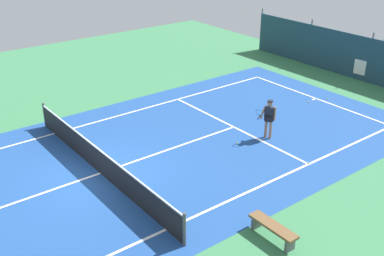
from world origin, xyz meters
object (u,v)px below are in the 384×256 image
(tennis_player, at_px, (269,116))
(tennis_ball_by_sideline, at_px, (328,98))
(courtside_bench, at_px, (273,228))
(tennis_ball_midcourt, at_px, (308,102))
(tennis_net, at_px, (100,161))
(tennis_ball_near_player, at_px, (237,143))

(tennis_player, bearing_deg, tennis_ball_by_sideline, -100.75)
(tennis_ball_by_sideline, height_order, courtside_bench, courtside_bench)
(tennis_ball_midcourt, relative_size, courtside_bench, 0.04)
(tennis_net, relative_size, tennis_player, 6.17)
(tennis_net, distance_m, tennis_ball_near_player, 5.60)
(tennis_ball_by_sideline, bearing_deg, tennis_player, -77.37)
(tennis_ball_midcourt, xyz_separation_m, courtside_bench, (6.22, -9.03, 0.34))
(tennis_ball_midcourt, distance_m, courtside_bench, 10.97)
(tennis_player, height_order, courtside_bench, tennis_player)
(tennis_net, relative_size, courtside_bench, 6.33)
(tennis_player, xyz_separation_m, tennis_ball_by_sideline, (-1.23, 5.51, -0.93))
(tennis_player, xyz_separation_m, tennis_ball_midcourt, (-1.51, 4.39, -0.93))
(tennis_ball_midcourt, xyz_separation_m, tennis_ball_by_sideline, (0.28, 1.12, 0.00))
(tennis_player, relative_size, tennis_ball_near_player, 24.85)
(tennis_net, bearing_deg, tennis_ball_midcourt, 89.52)
(courtside_bench, bearing_deg, tennis_net, -161.05)
(tennis_player, height_order, tennis_ball_midcourt, tennis_player)
(tennis_net, bearing_deg, courtside_bench, 18.95)
(tennis_ball_near_player, bearing_deg, tennis_ball_by_sideline, 97.32)
(tennis_net, relative_size, tennis_ball_by_sideline, 153.33)
(tennis_ball_near_player, distance_m, courtside_bench, 6.03)
(tennis_ball_midcourt, bearing_deg, tennis_ball_by_sideline, 75.98)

